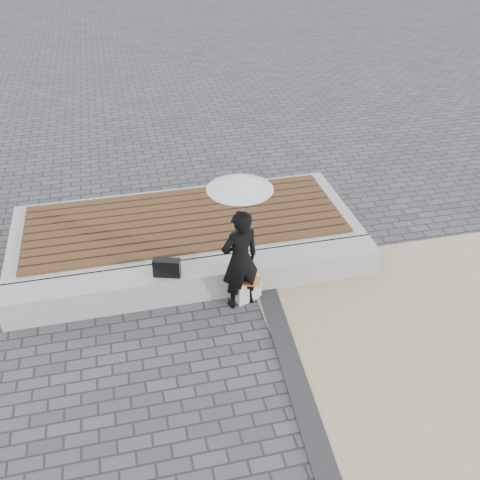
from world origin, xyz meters
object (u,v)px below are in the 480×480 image
canvas_tote (248,289)px  seating_ledge (199,279)px  handbag (167,268)px  woman (240,260)px  parasol (240,182)px

canvas_tote → seating_ledge: bearing=133.4°
seating_ledge → handbag: 0.53m
seating_ledge → canvas_tote: (0.59, -0.32, -0.02)m
woman → seating_ledge: bearing=-52.2°
parasol → seating_ledge: bearing=142.3°
woman → canvas_tote: (0.12, 0.05, -0.53)m
handbag → canvas_tote: 1.09m
seating_ledge → parasol: 1.71m
woman → canvas_tote: 0.54m
seating_ledge → handbag: handbag is taller
woman → parasol: (0.00, 0.00, 1.10)m
parasol → handbag: (-0.89, 0.29, -1.28)m
woman → handbag: 0.95m
seating_ledge → parasol: bearing=-37.7°
seating_ledge → canvas_tote: seating_ledge is taller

